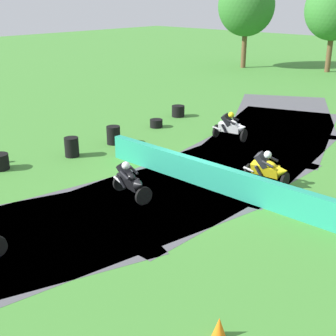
# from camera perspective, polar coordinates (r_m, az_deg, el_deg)

# --- Properties ---
(ground_plane) EXTENTS (120.00, 120.00, 0.00)m
(ground_plane) POSITION_cam_1_polar(r_m,az_deg,el_deg) (16.46, 3.21, -1.79)
(ground_plane) COLOR #428433
(track_asphalt) EXTENTS (10.56, 33.27, 0.01)m
(track_asphalt) POSITION_cam_1_polar(r_m,az_deg,el_deg) (17.28, -0.15, -0.63)
(track_asphalt) COLOR #515156
(track_asphalt) RESTS_ON ground
(motorcycle_chase_black) EXTENTS (1.70, 1.02, 1.43)m
(motorcycle_chase_black) POSITION_cam_1_polar(r_m,az_deg,el_deg) (14.99, -4.69, -1.53)
(motorcycle_chase_black) COLOR black
(motorcycle_chase_black) RESTS_ON ground
(motorcycle_trailing_yellow) EXTENTS (1.68, 0.91, 1.42)m
(motorcycle_trailing_yellow) POSITION_cam_1_polar(r_m,az_deg,el_deg) (16.33, 12.11, -0.05)
(motorcycle_trailing_yellow) COLOR black
(motorcycle_trailing_yellow) RESTS_ON ground
(motorcycle_fourth_white) EXTENTS (1.69, 0.95, 1.43)m
(motorcycle_fourth_white) POSITION_cam_1_polar(r_m,az_deg,el_deg) (21.22, 7.72, 5.08)
(motorcycle_fourth_white) COLOR black
(motorcycle_fourth_white) RESTS_ON ground
(tire_stack_mid_b) EXTENTS (0.58, 0.58, 0.80)m
(tire_stack_mid_b) POSITION_cam_1_polar(r_m,az_deg,el_deg) (19.36, -11.76, 2.55)
(tire_stack_mid_b) COLOR black
(tire_stack_mid_b) RESTS_ON ground
(tire_stack_far) EXTENTS (0.60, 0.60, 0.80)m
(tire_stack_far) POSITION_cam_1_polar(r_m,az_deg,el_deg) (20.72, -6.72, 4.04)
(tire_stack_far) COLOR black
(tire_stack_far) RESTS_ON ground
(tire_stack_extra_a) EXTENTS (0.63, 0.63, 0.40)m
(tire_stack_extra_a) POSITION_cam_1_polar(r_m,az_deg,el_deg) (23.26, -1.46, 5.51)
(tire_stack_extra_a) COLOR black
(tire_stack_extra_a) RESTS_ON ground
(tire_stack_extra_b) EXTENTS (0.69, 0.69, 0.60)m
(tire_stack_extra_b) POSITION_cam_1_polar(r_m,az_deg,el_deg) (25.31, 1.26, 7.00)
(tire_stack_extra_b) COLOR black
(tire_stack_extra_b) RESTS_ON ground
(traffic_cone) EXTENTS (0.28, 0.28, 0.44)m
(traffic_cone) POSITION_cam_1_polar(r_m,az_deg,el_deg) (9.55, 6.31, -18.88)
(traffic_cone) COLOR orange
(traffic_cone) RESTS_ON ground
(tree_far_left) EXTENTS (4.76, 4.76, 7.58)m
(tree_far_left) POSITION_cam_1_polar(r_m,az_deg,el_deg) (42.18, 19.77, 17.88)
(tree_far_left) COLOR brown
(tree_far_left) RESTS_ON ground
(tree_far_right) EXTENTS (4.88, 4.88, 7.84)m
(tree_far_right) POSITION_cam_1_polar(r_m,az_deg,el_deg) (42.94, 9.61, 19.04)
(tree_far_right) COLOR brown
(tree_far_right) RESTS_ON ground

